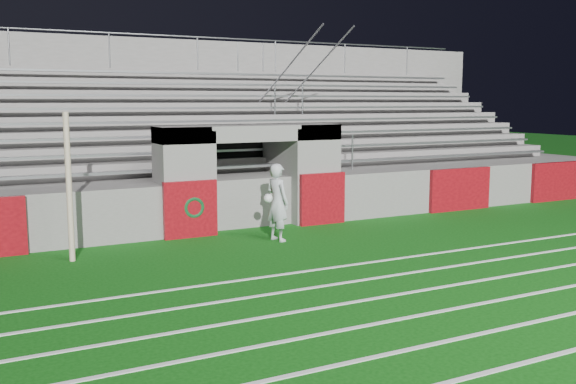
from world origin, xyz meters
TOP-DOWN VIEW (x-y plane):
  - ground at (0.00, 0.00)m, footprint 90.00×90.00m
  - field_post at (-4.67, 1.88)m, footprint 0.12×0.12m
  - field_markings at (0.00, -5.00)m, footprint 28.00×8.09m
  - stadium_structure at (0.00, 7.97)m, footprint 26.00×8.48m
  - goalkeeper_with_ball at (-0.13, 1.69)m, footprint 0.72×0.74m
  - hose_coil at (-1.72, 2.93)m, footprint 0.55×0.15m

SIDE VIEW (x-z plane):
  - ground at x=0.00m, z-range 0.00..0.00m
  - field_markings at x=0.00m, z-range 0.00..0.01m
  - hose_coil at x=-1.72m, z-range 0.45..1.04m
  - goalkeeper_with_ball at x=-0.13m, z-range 0.00..1.80m
  - stadium_structure at x=0.00m, z-range -1.22..4.20m
  - field_post at x=-4.67m, z-range 0.00..3.00m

